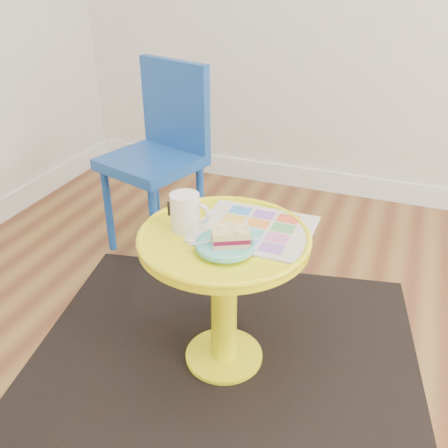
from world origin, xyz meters
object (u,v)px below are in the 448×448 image
(plate, at_px, (225,245))
(newspaper, at_px, (255,229))
(side_table, at_px, (224,274))
(mug, at_px, (186,211))
(chair, at_px, (161,146))

(plate, bearing_deg, newspaper, 73.71)
(side_table, xyz_separation_m, mug, (-0.12, -0.00, 0.20))
(newspaper, distance_m, mug, 0.21)
(newspaper, height_order, plate, plate)
(chair, bearing_deg, plate, -33.93)
(chair, bearing_deg, newspaper, -25.57)
(newspaper, bearing_deg, chair, 137.29)
(plate, bearing_deg, mug, 154.62)
(side_table, height_order, mug, mug)
(side_table, relative_size, mug, 4.08)
(mug, relative_size, plate, 0.75)
(chair, relative_size, plate, 4.95)
(side_table, xyz_separation_m, chair, (-0.54, 0.64, 0.13))
(mug, bearing_deg, chair, 124.20)
(side_table, bearing_deg, chair, 130.32)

